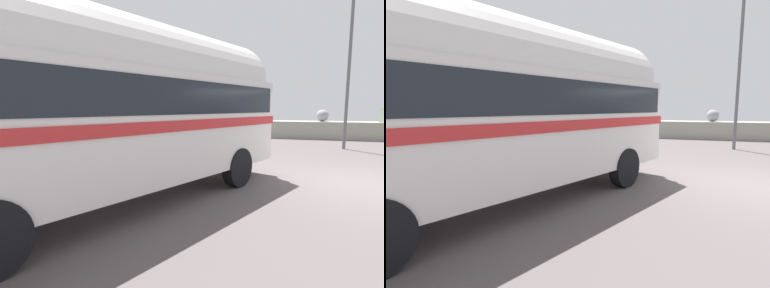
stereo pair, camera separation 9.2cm
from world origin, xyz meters
TOP-DOWN VIEW (x-y plane):
  - ground at (0.00, 0.00)m, footprint 32.00×26.00m
  - breakwater at (0.24, 11.80)m, footprint 31.36×2.13m
  - vintage_coach at (-5.18, -2.96)m, footprint 5.70×8.81m
  - lamp_post at (0.76, 6.87)m, footprint 0.71×0.62m

SIDE VIEW (x-z plane):
  - ground at x=0.00m, z-range 0.00..0.02m
  - breakwater at x=0.24m, z-range -0.51..1.85m
  - vintage_coach at x=-5.18m, z-range 0.20..3.90m
  - lamp_post at x=0.76m, z-range 0.42..7.88m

